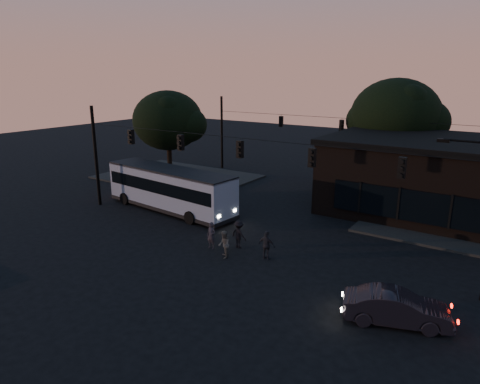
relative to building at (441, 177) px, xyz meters
The scene contains 14 objects.
ground 18.53m from the building, 119.40° to the right, with size 120.00×120.00×0.00m, color black.
sidewalk_far_right 4.45m from the building, 33.35° to the right, with size 14.00×10.00×0.15m, color black.
sidewalk_far_left 23.23m from the building, behind, with size 14.00×10.00×0.15m, color black.
building is the anchor object (origin of this frame).
tree_behind 8.57m from the building, 129.68° to the left, with size 7.60×7.60×9.43m.
tree_left 23.37m from the building, behind, with size 6.40×6.40×8.30m.
signal_rig_near 15.08m from the building, 126.93° to the right, with size 26.24×0.30×7.50m.
signal_rig_far 9.97m from the building, 155.90° to the left, with size 26.24×0.30×7.50m.
bus 19.31m from the building, 148.78° to the right, with size 11.31×3.60×3.13m.
car 16.16m from the building, 85.54° to the right, with size 1.46×4.18×1.38m, color black.
pedestrian_a 17.10m from the building, 124.49° to the right, with size 0.57×0.37×1.56m, color #26222B.
pedestrian_b 16.95m from the building, 119.32° to the right, with size 0.74×0.58×1.53m, color #4C4A45.
pedestrian_c 15.03m from the building, 114.59° to the right, with size 0.95×0.40×1.63m, color black.
pedestrian_d 15.60m from the building, 122.66° to the right, with size 1.06×0.61×1.65m, color black.
Camera 1 is at (13.51, -16.20, 9.75)m, focal length 32.00 mm.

